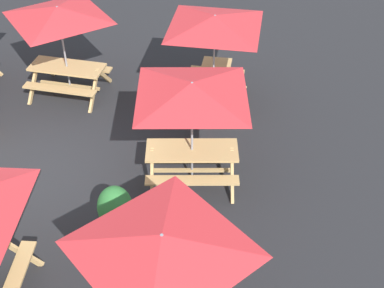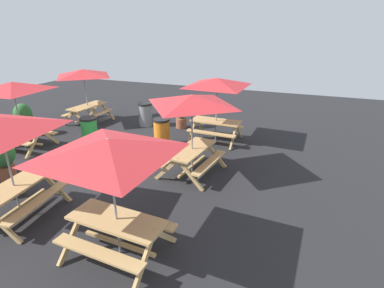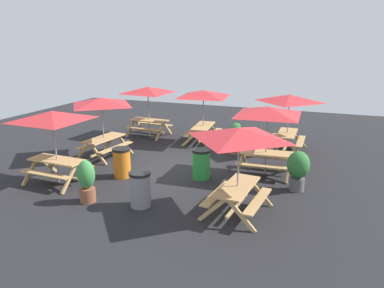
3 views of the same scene
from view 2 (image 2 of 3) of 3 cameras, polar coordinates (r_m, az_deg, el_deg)
name	(u,v)px [view 2 (image 2 of 3)]	position (r m, az deg, el deg)	size (l,w,h in m)	color
ground_plane	(103,158)	(10.11, -16.54, -2.53)	(25.08, 25.08, 0.00)	#232326
picnic_table_0	(192,106)	(8.03, 0.00, 7.24)	(2.22, 2.22, 2.34)	tan
picnic_table_1	(84,77)	(13.59, -19.94, 11.93)	(2.15, 2.15, 2.34)	tan
picnic_table_2	(0,132)	(7.15, -32.67, 1.92)	(2.81, 2.81, 2.34)	tan
picnic_table_3	(110,156)	(5.09, -15.43, -2.28)	(2.82, 2.82, 2.34)	tan
picnic_table_4	(217,87)	(10.66, 4.79, 10.77)	(2.83, 2.83, 2.34)	tan
picnic_table_5	(13,91)	(11.48, -30.91, 8.59)	(2.82, 2.82, 2.34)	tan
trash_bin_green	(89,131)	(11.30, -18.94, 2.44)	(0.59, 0.59, 0.98)	green
trash_bin_gray	(146,114)	(12.85, -8.85, 5.61)	(0.59, 0.59, 0.98)	gray
trash_bin_orange	(162,132)	(10.60, -5.77, 2.30)	(0.59, 0.59, 0.98)	orange
potted_plant_0	(181,113)	(12.39, -2.09, 5.91)	(0.48, 0.48, 1.21)	#935138
potted_plant_1	(3,156)	(9.55, -32.28, -1.99)	(0.61, 0.61, 1.25)	#935138
potted_plant_2	(23,117)	(13.29, -29.44, 4.53)	(0.67, 0.67, 1.22)	#59595B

